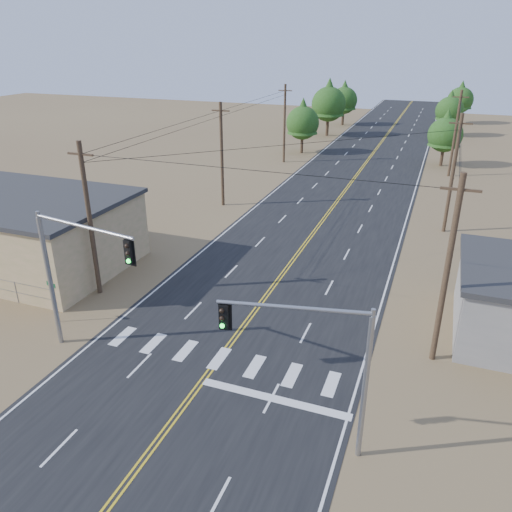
% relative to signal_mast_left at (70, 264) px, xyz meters
% --- Properties ---
extents(ground, '(220.00, 220.00, 0.00)m').
position_rel_signal_mast_left_xyz_m(ground, '(7.07, -6.05, -5.18)').
color(ground, olive).
rests_on(ground, ground).
extents(road, '(15.00, 200.00, 0.02)m').
position_rel_signal_mast_left_xyz_m(road, '(7.07, 23.95, -5.17)').
color(road, black).
rests_on(road, ground).
extents(utility_pole_left_near, '(1.80, 0.30, 10.00)m').
position_rel_signal_mast_left_xyz_m(utility_pole_left_near, '(-3.43, 5.95, -0.06)').
color(utility_pole_left_near, '#4C3826').
rests_on(utility_pole_left_near, ground).
extents(utility_pole_left_mid, '(1.80, 0.30, 10.00)m').
position_rel_signal_mast_left_xyz_m(utility_pole_left_mid, '(-3.43, 25.95, -0.06)').
color(utility_pole_left_mid, '#4C3826').
rests_on(utility_pole_left_mid, ground).
extents(utility_pole_left_far, '(1.80, 0.30, 10.00)m').
position_rel_signal_mast_left_xyz_m(utility_pole_left_far, '(-3.43, 45.95, -0.06)').
color(utility_pole_left_far, '#4C3826').
rests_on(utility_pole_left_far, ground).
extents(utility_pole_right_near, '(1.80, 0.30, 10.00)m').
position_rel_signal_mast_left_xyz_m(utility_pole_right_near, '(17.57, 5.95, -0.06)').
color(utility_pole_right_near, '#4C3826').
rests_on(utility_pole_right_near, ground).
extents(utility_pole_right_mid, '(1.80, 0.30, 10.00)m').
position_rel_signal_mast_left_xyz_m(utility_pole_right_mid, '(17.57, 25.95, -0.06)').
color(utility_pole_right_mid, '#4C3826').
rests_on(utility_pole_right_mid, ground).
extents(utility_pole_right_far, '(1.80, 0.30, 10.00)m').
position_rel_signal_mast_left_xyz_m(utility_pole_right_far, '(17.57, 45.95, -0.06)').
color(utility_pole_right_far, '#4C3826').
rests_on(utility_pole_right_far, ground).
extents(signal_mast_left, '(6.35, 1.40, 7.64)m').
position_rel_signal_mast_left_xyz_m(signal_mast_left, '(0.00, 0.00, 0.00)').
color(signal_mast_left, gray).
rests_on(signal_mast_left, ground).
extents(signal_mast_right, '(5.67, 1.46, 6.78)m').
position_rel_signal_mast_left_xyz_m(signal_mast_right, '(13.44, -2.39, -0.58)').
color(signal_mast_right, gray).
rests_on(signal_mast_right, ground).
extents(street_sign, '(0.76, 0.21, 2.61)m').
position_rel_signal_mast_left_xyz_m(street_sign, '(-3.48, 1.95, -3.43)').
color(street_sign, gray).
rests_on(street_sign, ground).
extents(tree_left_near, '(4.65, 4.65, 7.75)m').
position_rel_signal_mast_left_xyz_m(tree_left_near, '(-2.72, 52.27, -0.43)').
color(tree_left_near, '#3F2D1E').
rests_on(tree_left_near, ground).
extents(tree_left_mid, '(5.65, 5.65, 9.41)m').
position_rel_signal_mast_left_xyz_m(tree_left_mid, '(-2.45, 67.05, 0.58)').
color(tree_left_mid, '#3F2D1E').
rests_on(tree_left_mid, ground).
extents(tree_left_far, '(4.92, 4.92, 8.20)m').
position_rel_signal_mast_left_xyz_m(tree_left_far, '(-2.23, 78.98, -0.16)').
color(tree_left_far, '#3F2D1E').
rests_on(tree_left_far, ground).
extents(tree_right_near, '(4.37, 4.37, 7.28)m').
position_rel_signal_mast_left_xyz_m(tree_right_near, '(16.50, 51.12, -0.73)').
color(tree_right_near, '#3F2D1E').
rests_on(tree_right_near, ground).
extents(tree_right_mid, '(4.54, 4.54, 7.57)m').
position_rel_signal_mast_left_xyz_m(tree_right_mid, '(16.56, 73.95, -0.54)').
color(tree_right_mid, '#3F2D1E').
rests_on(tree_right_mid, ground).
extents(tree_right_far, '(4.79, 4.79, 7.98)m').
position_rel_signal_mast_left_xyz_m(tree_right_far, '(18.20, 88.55, -0.29)').
color(tree_right_far, '#3F2D1E').
rests_on(tree_right_far, ground).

